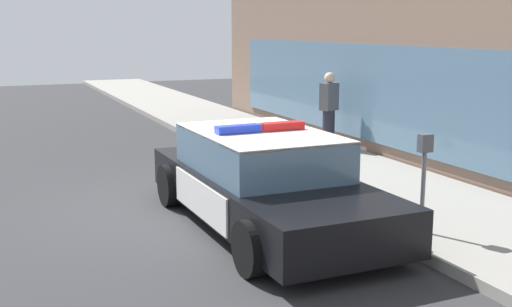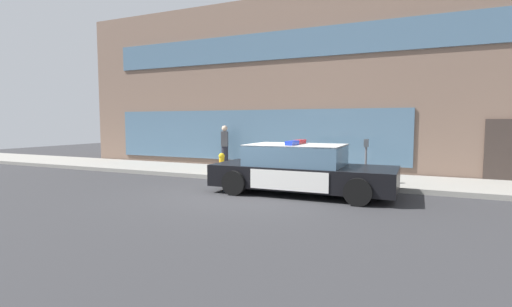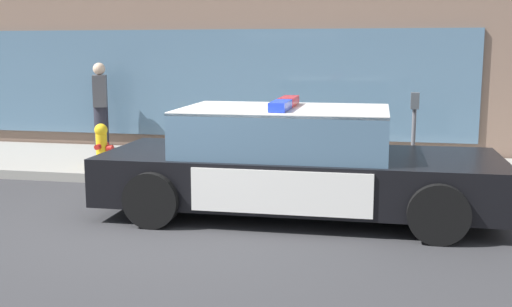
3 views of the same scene
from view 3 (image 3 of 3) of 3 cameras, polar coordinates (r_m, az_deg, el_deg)
The scene contains 6 objects.
ground at distance 7.78m, azimuth -8.34°, elevation -6.41°, with size 48.00×48.00×0.00m, color #303033.
sidewalk at distance 11.01m, azimuth -2.08°, elevation -1.22°, with size 48.00×2.92×0.15m, color gray.
police_cruiser at distance 8.06m, azimuth 3.59°, elevation -0.80°, with size 5.04×2.21×1.49m.
fire_hydrant at distance 10.95m, azimuth -13.88°, elevation 0.72°, with size 0.34×0.39×0.73m.
pedestrian_on_sidewalk at distance 12.76m, azimuth -13.99°, elevation 4.23°, with size 0.39×0.47×1.71m.
parking_meter at distance 9.55m, azimuth 14.22°, elevation 2.96°, with size 0.12×0.18×1.34m.
Camera 3 is at (2.63, -7.01, 2.11)m, focal length 43.86 mm.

